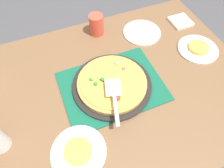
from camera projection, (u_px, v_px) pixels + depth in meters
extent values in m
plane|color=#4C4C51|center=(112.00, 138.00, 1.57)|extent=(8.00, 8.00, 0.00)
cube|color=brown|center=(112.00, 88.00, 0.96)|extent=(1.40, 1.00, 0.03)
cube|color=brown|center=(3.00, 97.00, 1.37)|extent=(0.07, 0.07, 0.72)
cube|color=brown|center=(163.00, 47.00, 1.64)|extent=(0.07, 0.07, 0.72)
cube|color=#145B42|center=(112.00, 86.00, 0.95)|extent=(0.48, 0.36, 0.01)
cylinder|color=black|center=(112.00, 85.00, 0.94)|extent=(0.38, 0.38, 0.01)
cylinder|color=tan|center=(112.00, 83.00, 0.93)|extent=(0.33, 0.33, 0.02)
cylinder|color=#EAB747|center=(112.00, 81.00, 0.92)|extent=(0.30, 0.30, 0.01)
sphere|color=#E5CC7F|center=(99.00, 78.00, 0.92)|extent=(0.02, 0.02, 0.02)
sphere|color=#B76675|center=(124.00, 68.00, 0.95)|extent=(0.02, 0.02, 0.02)
sphere|color=#338433|center=(91.00, 80.00, 0.91)|extent=(0.02, 0.02, 0.02)
sphere|color=#338433|center=(96.00, 84.00, 0.90)|extent=(0.02, 0.02, 0.02)
sphere|color=#E5CC7F|center=(117.00, 63.00, 0.97)|extent=(0.02, 0.02, 0.02)
sphere|color=red|center=(117.00, 98.00, 0.85)|extent=(0.03, 0.03, 0.03)
sphere|color=#338433|center=(103.00, 80.00, 0.91)|extent=(0.02, 0.02, 0.02)
cylinder|color=white|center=(198.00, 49.00, 1.08)|extent=(0.22, 0.22, 0.01)
cylinder|color=white|center=(79.00, 152.00, 0.77)|extent=(0.22, 0.22, 0.01)
cylinder|color=white|center=(142.00, 32.00, 1.16)|extent=(0.22, 0.22, 0.01)
cylinder|color=#EAB747|center=(199.00, 47.00, 1.07)|extent=(0.11, 0.11, 0.02)
cylinder|color=#EAB747|center=(78.00, 151.00, 0.76)|extent=(0.11, 0.11, 0.02)
cylinder|color=#E04C38|center=(96.00, 25.00, 1.11)|extent=(0.08, 0.08, 0.12)
cube|color=silver|center=(113.00, 87.00, 0.87)|extent=(0.09, 0.11, 0.00)
cube|color=#B2B2B7|center=(116.00, 111.00, 0.80)|extent=(0.05, 0.14, 0.01)
cube|color=white|center=(181.00, 21.00, 1.21)|extent=(0.12, 0.12, 0.02)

